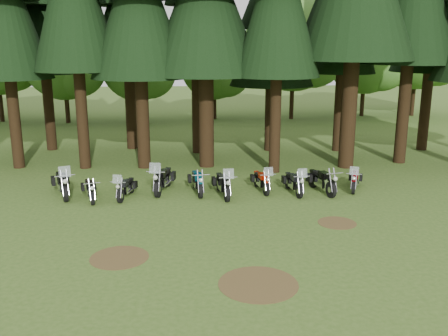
{
  "coord_description": "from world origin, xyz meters",
  "views": [
    {
      "loc": [
        -0.77,
        -16.27,
        6.37
      ],
      "look_at": [
        0.68,
        5.0,
        1.0
      ],
      "focal_mm": 40.0,
      "sensor_mm": 36.0,
      "label": 1
    }
  ],
  "objects_px": {
    "motorcycle_4": "(197,182)",
    "motorcycle_1": "(90,190)",
    "motorcycle_2": "(126,188)",
    "motorcycle_9": "(355,180)",
    "motorcycle_7": "(294,183)",
    "motorcycle_3": "(163,180)",
    "motorcycle_8": "(322,181)",
    "motorcycle_5": "(223,185)",
    "motorcycle_0": "(62,184)",
    "motorcycle_6": "(261,181)"
  },
  "relations": [
    {
      "from": "motorcycle_2",
      "to": "motorcycle_3",
      "type": "xyz_separation_m",
      "value": [
        1.52,
        0.82,
        0.11
      ]
    },
    {
      "from": "motorcycle_2",
      "to": "motorcycle_7",
      "type": "bearing_deg",
      "value": 13.34
    },
    {
      "from": "motorcycle_2",
      "to": "motorcycle_5",
      "type": "relative_size",
      "value": 0.85
    },
    {
      "from": "motorcycle_0",
      "to": "motorcycle_2",
      "type": "xyz_separation_m",
      "value": [
        2.72,
        -0.44,
        -0.11
      ]
    },
    {
      "from": "motorcycle_1",
      "to": "motorcycle_2",
      "type": "relative_size",
      "value": 0.98
    },
    {
      "from": "motorcycle_3",
      "to": "motorcycle_8",
      "type": "height_order",
      "value": "motorcycle_3"
    },
    {
      "from": "motorcycle_2",
      "to": "motorcycle_6",
      "type": "distance_m",
      "value": 5.87
    },
    {
      "from": "motorcycle_3",
      "to": "motorcycle_7",
      "type": "relative_size",
      "value": 1.16
    },
    {
      "from": "motorcycle_3",
      "to": "motorcycle_5",
      "type": "distance_m",
      "value": 2.72
    },
    {
      "from": "motorcycle_0",
      "to": "motorcycle_3",
      "type": "xyz_separation_m",
      "value": [
        4.24,
        0.39,
        0.0
      ]
    },
    {
      "from": "motorcycle_0",
      "to": "motorcycle_1",
      "type": "distance_m",
      "value": 1.41
    },
    {
      "from": "motorcycle_2",
      "to": "motorcycle_3",
      "type": "bearing_deg",
      "value": 40.39
    },
    {
      "from": "motorcycle_4",
      "to": "motorcycle_1",
      "type": "bearing_deg",
      "value": -178.55
    },
    {
      "from": "motorcycle_1",
      "to": "motorcycle_9",
      "type": "bearing_deg",
      "value": -13.81
    },
    {
      "from": "motorcycle_7",
      "to": "motorcycle_6",
      "type": "bearing_deg",
      "value": 155.22
    },
    {
      "from": "motorcycle_2",
      "to": "motorcycle_8",
      "type": "bearing_deg",
      "value": 13.65
    },
    {
      "from": "motorcycle_0",
      "to": "motorcycle_6",
      "type": "height_order",
      "value": "motorcycle_0"
    },
    {
      "from": "motorcycle_4",
      "to": "motorcycle_7",
      "type": "distance_m",
      "value": 4.19
    },
    {
      "from": "motorcycle_7",
      "to": "motorcycle_2",
      "type": "bearing_deg",
      "value": 174.34
    },
    {
      "from": "motorcycle_7",
      "to": "motorcycle_4",
      "type": "bearing_deg",
      "value": 167.98
    },
    {
      "from": "motorcycle_5",
      "to": "motorcycle_9",
      "type": "distance_m",
      "value": 5.94
    },
    {
      "from": "motorcycle_3",
      "to": "motorcycle_1",
      "type": "bearing_deg",
      "value": -149.65
    },
    {
      "from": "motorcycle_3",
      "to": "motorcycle_9",
      "type": "bearing_deg",
      "value": 9.97
    },
    {
      "from": "motorcycle_7",
      "to": "motorcycle_1",
      "type": "bearing_deg",
      "value": 175.2
    },
    {
      "from": "motorcycle_0",
      "to": "motorcycle_4",
      "type": "height_order",
      "value": "motorcycle_0"
    },
    {
      "from": "motorcycle_3",
      "to": "motorcycle_4",
      "type": "height_order",
      "value": "motorcycle_3"
    },
    {
      "from": "motorcycle_4",
      "to": "motorcycle_5",
      "type": "height_order",
      "value": "motorcycle_5"
    },
    {
      "from": "motorcycle_1",
      "to": "motorcycle_4",
      "type": "relative_size",
      "value": 0.87
    },
    {
      "from": "motorcycle_4",
      "to": "motorcycle_8",
      "type": "bearing_deg",
      "value": -10.5
    },
    {
      "from": "motorcycle_1",
      "to": "motorcycle_2",
      "type": "distance_m",
      "value": 1.46
    },
    {
      "from": "motorcycle_0",
      "to": "motorcycle_2",
      "type": "height_order",
      "value": "motorcycle_0"
    },
    {
      "from": "motorcycle_2",
      "to": "motorcycle_9",
      "type": "height_order",
      "value": "motorcycle_9"
    },
    {
      "from": "motorcycle_4",
      "to": "motorcycle_7",
      "type": "bearing_deg",
      "value": -12.43
    },
    {
      "from": "motorcycle_1",
      "to": "motorcycle_2",
      "type": "xyz_separation_m",
      "value": [
        1.45,
        0.17,
        0.0
      ]
    },
    {
      "from": "motorcycle_3",
      "to": "motorcycle_4",
      "type": "distance_m",
      "value": 1.53
    },
    {
      "from": "motorcycle_3",
      "to": "motorcycle_7",
      "type": "distance_m",
      "value": 5.71
    },
    {
      "from": "motorcycle_4",
      "to": "motorcycle_5",
      "type": "xyz_separation_m",
      "value": [
        1.08,
        -0.56,
        0.03
      ]
    },
    {
      "from": "motorcycle_1",
      "to": "motorcycle_6",
      "type": "bearing_deg",
      "value": -11.22
    },
    {
      "from": "motorcycle_8",
      "to": "motorcycle_9",
      "type": "height_order",
      "value": "motorcycle_9"
    },
    {
      "from": "motorcycle_9",
      "to": "motorcycle_3",
      "type": "bearing_deg",
      "value": -160.0
    },
    {
      "from": "motorcycle_0",
      "to": "motorcycle_4",
      "type": "relative_size",
      "value": 1.09
    },
    {
      "from": "motorcycle_1",
      "to": "motorcycle_8",
      "type": "xyz_separation_m",
      "value": [
        9.89,
        0.42,
        0.07
      ]
    },
    {
      "from": "motorcycle_3",
      "to": "motorcycle_9",
      "type": "xyz_separation_m",
      "value": [
        8.49,
        -0.29,
        -0.1
      ]
    },
    {
      "from": "motorcycle_7",
      "to": "motorcycle_8",
      "type": "relative_size",
      "value": 0.93
    },
    {
      "from": "motorcycle_1",
      "to": "motorcycle_3",
      "type": "bearing_deg",
      "value": 1.13
    },
    {
      "from": "motorcycle_2",
      "to": "motorcycle_8",
      "type": "relative_size",
      "value": 0.86
    },
    {
      "from": "motorcycle_3",
      "to": "motorcycle_4",
      "type": "xyz_separation_m",
      "value": [
        1.51,
        -0.29,
        -0.06
      ]
    },
    {
      "from": "motorcycle_8",
      "to": "motorcycle_2",
      "type": "bearing_deg",
      "value": 168.23
    },
    {
      "from": "motorcycle_9",
      "to": "motorcycle_5",
      "type": "bearing_deg",
      "value": -152.64
    },
    {
      "from": "motorcycle_0",
      "to": "motorcycle_1",
      "type": "height_order",
      "value": "motorcycle_0"
    }
  ]
}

